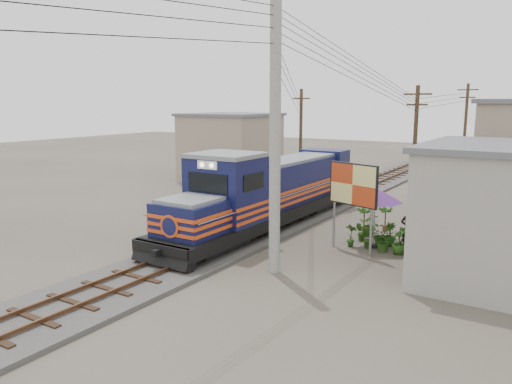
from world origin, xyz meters
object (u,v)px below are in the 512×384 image
Objects in this scene: locomotive at (269,194)px; market_umbrella at (375,195)px; billboard at (353,187)px; vendor at (409,229)px.

market_umbrella is (5.48, -0.50, 0.57)m from locomotive.
locomotive reaches higher than billboard.
billboard is at bearing 30.91° from vendor.
vendor is at bearing 55.05° from billboard.
vendor is at bearing 14.25° from market_umbrella.
locomotive is 4.22× the size of billboard.
market_umbrella is 1.95m from vendor.
vendor is (1.93, 1.44, -1.80)m from billboard.
locomotive reaches higher than vendor.
vendor is (1.36, 0.35, -1.35)m from market_umbrella.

